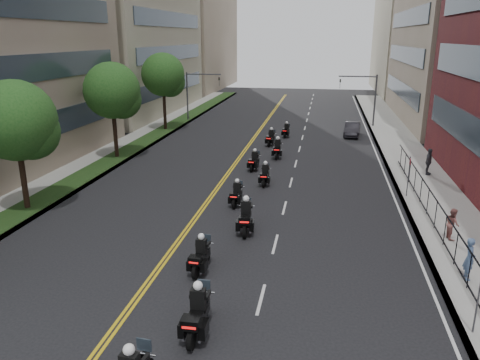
% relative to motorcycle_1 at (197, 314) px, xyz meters
% --- Properties ---
extents(sidewalk_right, '(4.00, 90.00, 0.15)m').
position_rel_motorcycle_1_xyz_m(sidewalk_right, '(10.58, 22.50, -0.67)').
color(sidewalk_right, gray).
rests_on(sidewalk_right, ground).
extents(sidewalk_left, '(4.00, 90.00, 0.15)m').
position_rel_motorcycle_1_xyz_m(sidewalk_left, '(-13.42, 22.50, -0.67)').
color(sidewalk_left, gray).
rests_on(sidewalk_left, ground).
extents(grass_strip, '(2.00, 90.00, 0.04)m').
position_rel_motorcycle_1_xyz_m(grass_strip, '(-12.62, 22.50, -0.57)').
color(grass_strip, '#123312').
rests_on(grass_strip, sidewalk_left).
extents(building_right_far, '(15.00, 28.00, 26.00)m').
position_rel_motorcycle_1_xyz_m(building_right_far, '(20.08, 75.50, 12.26)').
color(building_right_far, '#ABA28A').
rests_on(building_right_far, ground).
extents(building_left_far, '(16.00, 28.00, 26.00)m').
position_rel_motorcycle_1_xyz_m(building_left_far, '(-23.42, 75.50, 12.26)').
color(building_left_far, gray).
rests_on(building_left_far, ground).
extents(iron_fence, '(0.05, 28.00, 1.50)m').
position_rel_motorcycle_1_xyz_m(iron_fence, '(9.58, 9.50, 0.16)').
color(iron_fence, black).
rests_on(iron_fence, sidewalk_right).
extents(street_trees, '(4.40, 38.40, 7.98)m').
position_rel_motorcycle_1_xyz_m(street_trees, '(-12.47, 16.11, 4.39)').
color(street_trees, '#311C15').
rests_on(street_trees, ground).
extents(traffic_signal_right, '(4.09, 0.20, 5.60)m').
position_rel_motorcycle_1_xyz_m(traffic_signal_right, '(8.12, 39.50, 2.95)').
color(traffic_signal_right, '#3F3F44').
rests_on(traffic_signal_right, ground).
extents(traffic_signal_left, '(4.09, 0.20, 5.60)m').
position_rel_motorcycle_1_xyz_m(traffic_signal_left, '(-10.96, 39.50, 2.95)').
color(traffic_signal_left, '#3F3F44').
rests_on(traffic_signal_left, ground).
extents(motorcycle_1, '(0.59, 2.55, 1.89)m').
position_rel_motorcycle_1_xyz_m(motorcycle_1, '(0.00, 0.00, 0.00)').
color(motorcycle_1, black).
rests_on(motorcycle_1, ground).
extents(motorcycle_2, '(0.55, 2.25, 1.66)m').
position_rel_motorcycle_1_xyz_m(motorcycle_2, '(-1.03, 4.29, -0.09)').
color(motorcycle_2, black).
rests_on(motorcycle_2, ground).
extents(motorcycle_3, '(0.71, 2.56, 1.89)m').
position_rel_motorcycle_1_xyz_m(motorcycle_3, '(0.15, 8.71, 0.00)').
color(motorcycle_3, black).
rests_on(motorcycle_3, ground).
extents(motorcycle_4, '(0.50, 2.14, 1.58)m').
position_rel_motorcycle_1_xyz_m(motorcycle_4, '(-1.04, 12.52, -0.12)').
color(motorcycle_4, black).
rests_on(motorcycle_4, ground).
extents(motorcycle_5, '(0.50, 2.17, 1.60)m').
position_rel_motorcycle_1_xyz_m(motorcycle_5, '(0.10, 16.74, -0.11)').
color(motorcycle_5, black).
rests_on(motorcycle_5, ground).
extents(motorcycle_6, '(0.64, 2.16, 1.59)m').
position_rel_motorcycle_1_xyz_m(motorcycle_6, '(-1.15, 20.21, -0.12)').
color(motorcycle_6, black).
rests_on(motorcycle_6, ground).
extents(motorcycle_7, '(0.55, 2.38, 1.76)m').
position_rel_motorcycle_1_xyz_m(motorcycle_7, '(0.17, 24.12, -0.05)').
color(motorcycle_7, black).
rests_on(motorcycle_7, ground).
extents(motorcycle_8, '(0.67, 2.23, 1.65)m').
position_rel_motorcycle_1_xyz_m(motorcycle_8, '(-0.88, 28.51, -0.09)').
color(motorcycle_8, black).
rests_on(motorcycle_8, ground).
extents(motorcycle_9, '(0.63, 2.06, 1.52)m').
position_rel_motorcycle_1_xyz_m(motorcycle_9, '(0.18, 32.48, -0.14)').
color(motorcycle_9, black).
rests_on(motorcycle_9, ground).
extents(parked_sedan, '(1.83, 4.22, 1.35)m').
position_rel_motorcycle_1_xyz_m(parked_sedan, '(6.58, 34.13, -0.07)').
color(parked_sedan, black).
rests_on(parked_sedan, ground).
extents(pedestrian_a, '(0.44, 0.65, 1.76)m').
position_rel_motorcycle_1_xyz_m(pedestrian_a, '(9.78, 5.31, 0.29)').
color(pedestrian_a, '#4C638B').
rests_on(pedestrian_a, sidewalk_right).
extents(pedestrian_b, '(0.65, 0.80, 1.53)m').
position_rel_motorcycle_1_xyz_m(pedestrian_b, '(10.11, 9.34, 0.17)').
color(pedestrian_b, '#935650').
rests_on(pedestrian_b, sidewalk_right).
extents(pedestrian_c, '(0.83, 1.19, 1.87)m').
position_rel_motorcycle_1_xyz_m(pedestrian_c, '(11.17, 20.66, 0.34)').
color(pedestrian_c, '#3A3B41').
rests_on(pedestrian_c, sidewalk_right).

